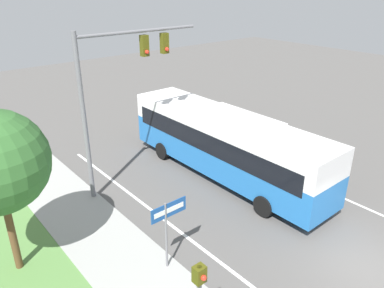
{
  "coord_description": "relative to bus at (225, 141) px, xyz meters",
  "views": [
    {
      "loc": [
        -11.0,
        -3.8,
        9.09
      ],
      "look_at": [
        -0.28,
        8.91,
        1.75
      ],
      "focal_mm": 35.0,
      "sensor_mm": 36.0,
      "label": 1
    }
  ],
  "objects": [
    {
      "name": "ground_plane",
      "position": [
        -0.95,
        -7.9,
        -1.9
      ],
      "size": [
        80.0,
        80.0,
        0.0
      ],
      "primitive_type": "plane",
      "color": "#565451"
    },
    {
      "name": "bus",
      "position": [
        0.0,
        0.0,
        0.0
      ],
      "size": [
        2.67,
        11.53,
        3.42
      ],
      "color": "#236BB7",
      "rests_on": "ground_plane"
    },
    {
      "name": "signal_gantry",
      "position": [
        -4.33,
        2.26,
        3.26
      ],
      "size": [
        5.96,
        0.41,
        7.32
      ],
      "color": "slate",
      "rests_on": "ground_plane"
    },
    {
      "name": "street_sign",
      "position": [
        -6.07,
        -3.5,
        -0.01
      ],
      "size": [
        1.37,
        0.08,
        2.62
      ],
      "color": "slate",
      "rests_on": "ground_plane"
    }
  ]
}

